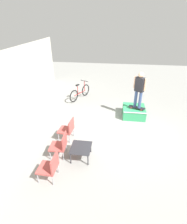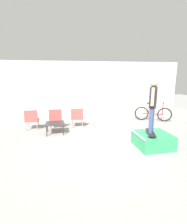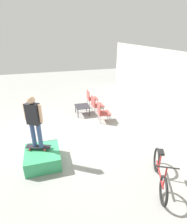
% 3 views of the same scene
% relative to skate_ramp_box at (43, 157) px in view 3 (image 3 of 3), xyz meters
% --- Properties ---
extents(ground_plane, '(24.00, 24.00, 0.00)m').
position_rel_skate_ramp_box_xyz_m(ground_plane, '(-1.42, 0.53, -0.22)').
color(ground_plane, gray).
extents(house_wall_back, '(12.00, 0.06, 3.00)m').
position_rel_skate_ramp_box_xyz_m(house_wall_back, '(-1.42, 5.47, 1.28)').
color(house_wall_back, beige).
rests_on(house_wall_back, ground_plane).
extents(skate_ramp_box, '(1.08, 1.01, 0.47)m').
position_rel_skate_ramp_box_xyz_m(skate_ramp_box, '(0.00, 0.00, 0.00)').
color(skate_ramp_box, '#339E60').
rests_on(skate_ramp_box, ground_plane).
extents(skateboard_on_ramp, '(0.44, 0.76, 0.07)m').
position_rel_skate_ramp_box_xyz_m(skateboard_on_ramp, '(-0.15, -0.09, 0.31)').
color(skateboard_on_ramp, black).
rests_on(skateboard_on_ramp, skate_ramp_box).
extents(person_skater, '(0.38, 0.49, 1.61)m').
position_rel_skate_ramp_box_xyz_m(person_skater, '(-0.15, -0.09, 1.26)').
color(person_skater, '#384C7A').
rests_on(person_skater, skateboard_on_ramp).
extents(coffee_table, '(0.72, 0.66, 0.43)m').
position_rel_skate_ramp_box_xyz_m(coffee_table, '(-3.10, 1.92, 0.15)').
color(coffee_table, '#2D2D33').
rests_on(coffee_table, ground_plane).
extents(patio_chair_left, '(0.54, 0.54, 0.85)m').
position_rel_skate_ramp_box_xyz_m(patio_chair_left, '(-4.05, 2.60, 0.24)').
color(patio_chair_left, '#99999E').
rests_on(patio_chair_left, ground_plane).
extents(patio_chair_center, '(0.55, 0.55, 0.85)m').
position_rel_skate_ramp_box_xyz_m(patio_chair_center, '(-3.09, 2.60, 0.24)').
color(patio_chair_center, '#99999E').
rests_on(patio_chair_center, ground_plane).
extents(patio_chair_right, '(0.57, 0.57, 0.85)m').
position_rel_skate_ramp_box_xyz_m(patio_chair_right, '(-2.15, 2.60, 0.24)').
color(patio_chair_right, '#99999E').
rests_on(patio_chair_right, ground_plane).
extents(bicycle, '(1.62, 0.85, 0.96)m').
position_rel_skate_ramp_box_xyz_m(bicycle, '(1.65, 2.91, 0.14)').
color(bicycle, black).
rests_on(bicycle, ground_plane).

